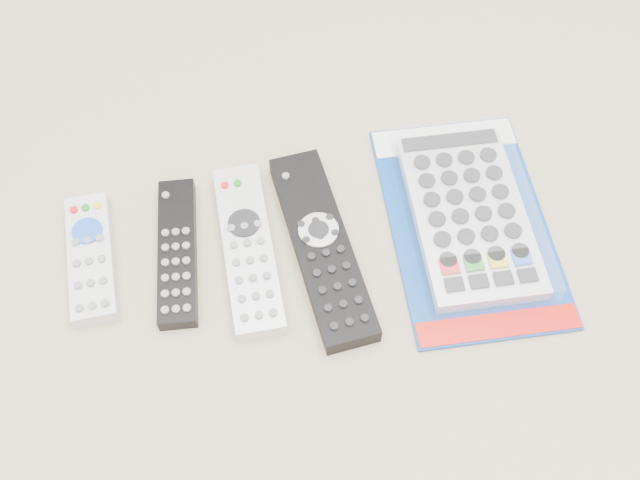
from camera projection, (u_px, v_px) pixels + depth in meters
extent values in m
plane|color=tan|center=(297.00, 236.00, 0.83)|extent=(5.00, 5.00, 0.00)
cube|color=silver|center=(92.00, 258.00, 0.80)|extent=(0.05, 0.16, 0.02)
cylinder|color=blue|center=(87.00, 231.00, 0.80)|extent=(0.03, 0.03, 0.00)
cube|color=black|center=(177.00, 251.00, 0.81)|extent=(0.06, 0.19, 0.02)
cube|color=silver|center=(248.00, 248.00, 0.81)|extent=(0.06, 0.22, 0.02)
cylinder|color=black|center=(244.00, 223.00, 0.81)|extent=(0.04, 0.04, 0.00)
cube|color=black|center=(322.00, 245.00, 0.81)|extent=(0.07, 0.25, 0.02)
cylinder|color=silver|center=(318.00, 230.00, 0.80)|extent=(0.05, 0.05, 0.00)
cube|color=#0D3E93|center=(468.00, 223.00, 0.83)|extent=(0.21, 0.31, 0.01)
cube|color=white|center=(444.00, 138.00, 0.89)|extent=(0.18, 0.06, 0.00)
cube|color=red|center=(499.00, 325.00, 0.76)|extent=(0.18, 0.05, 0.00)
cube|color=silver|center=(469.00, 215.00, 0.83)|extent=(0.15, 0.24, 0.02)
cube|color=white|center=(470.00, 211.00, 0.82)|extent=(0.16, 0.26, 0.03)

